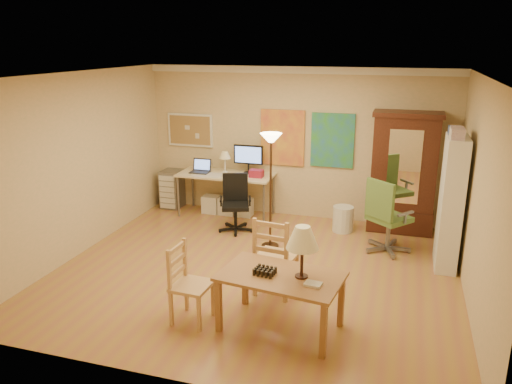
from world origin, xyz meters
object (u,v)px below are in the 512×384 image
(dining_table, at_px, (289,265))
(computer_desk, at_px, (229,190))
(bookshelf, at_px, (451,203))
(office_chair_green, at_px, (386,233))
(armoire, at_px, (403,181))
(office_chair_black, at_px, (236,216))

(dining_table, bearing_deg, computer_desk, 119.27)
(bookshelf, bearing_deg, office_chair_green, 162.94)
(office_chair_green, relative_size, bookshelf, 0.62)
(armoire, xyz_separation_m, bookshelf, (0.66, -1.26, 0.05))
(computer_desk, relative_size, bookshelf, 0.92)
(computer_desk, distance_m, armoire, 3.09)
(dining_table, bearing_deg, office_chair_black, 119.62)
(dining_table, bearing_deg, office_chair_green, 69.82)
(office_chair_black, distance_m, office_chair_green, 2.51)
(dining_table, relative_size, office_chair_green, 1.23)
(office_chair_green, xyz_separation_m, bookshelf, (0.84, -0.26, 0.63))
(dining_table, xyz_separation_m, office_chair_green, (0.94, 2.56, -0.48))
(computer_desk, bearing_deg, office_chair_black, -62.07)
(office_chair_black, height_order, armoire, armoire)
(computer_desk, distance_m, bookshelf, 3.94)
(armoire, bearing_deg, computer_desk, -178.52)
(office_chair_black, xyz_separation_m, armoire, (2.68, 0.81, 0.62))
(computer_desk, height_order, bookshelf, bookshelf)
(office_chair_black, xyz_separation_m, office_chair_green, (2.50, -0.19, 0.05))
(office_chair_black, bearing_deg, armoire, 16.90)
(armoire, bearing_deg, bookshelf, -62.20)
(office_chair_black, distance_m, bookshelf, 3.44)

